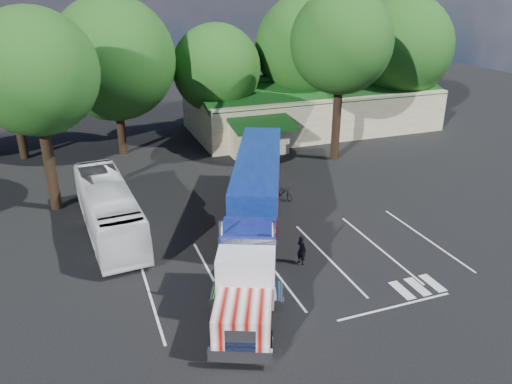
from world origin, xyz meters
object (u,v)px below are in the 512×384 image
object	(u,v)px
tour_bus	(108,208)
silver_sedan	(262,137)
semi_truck	(256,198)
bicycle	(285,191)
woman	(302,249)

from	to	relation	value
tour_bus	silver_sedan	distance (m)	19.37
silver_sedan	semi_truck	bearing A→B (deg)	161.65
bicycle	tour_bus	distance (m)	11.86
semi_truck	tour_bus	world-z (taller)	semi_truck
woman	tour_bus	distance (m)	11.64
semi_truck	bicycle	xyz separation A→B (m)	(3.82, 4.50, -1.91)
semi_truck	tour_bus	xyz separation A→B (m)	(-7.94, 3.44, -0.88)
woman	bicycle	world-z (taller)	woman
woman	silver_sedan	bearing A→B (deg)	-36.24
tour_bus	silver_sedan	size ratio (longest dim) A/B	2.29
semi_truck	silver_sedan	world-z (taller)	semi_truck
semi_truck	silver_sedan	size ratio (longest dim) A/B	4.08
semi_truck	tour_bus	bearing A→B (deg)	-179.85
tour_bus	silver_sedan	xyz separation A→B (m)	(14.57, 12.75, -0.74)
tour_bus	bicycle	bearing A→B (deg)	1.12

